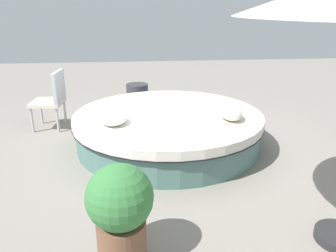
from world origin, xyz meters
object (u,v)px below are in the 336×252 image
Objects in this scene: throw_pillow_0 at (113,118)px; planter at (120,209)px; round_bed at (168,129)px; throw_pillow_1 at (230,112)px; patio_chair at (53,96)px; side_table at (137,93)px.

planter is (1.98, 0.14, -0.11)m from throw_pillow_0.
throw_pillow_1 is at bearing 68.22° from round_bed.
throw_pillow_1 reaches higher than throw_pillow_0.
patio_chair is (-0.95, -1.85, 0.30)m from round_bed.
round_bed reaches higher than side_table.
round_bed is 0.96m from throw_pillow_1.
patio_chair reaches higher than side_table.
patio_chair is at bearing -141.36° from throw_pillow_0.
planter reaches higher than throw_pillow_0.
round_bed is at bearing 116.86° from throw_pillow_0.
throw_pillow_0 is at bearing -136.10° from patio_chair.
throw_pillow_0 is 0.53× the size of planter.
patio_chair reaches higher than round_bed.
throw_pillow_1 reaches higher than round_bed.
planter is (2.04, -1.46, -0.13)m from throw_pillow_1.
patio_chair is (-1.29, -2.68, -0.04)m from throw_pillow_1.
round_bed is at bearing -111.78° from throw_pillow_1.
throw_pillow_1 is 0.55× the size of patio_chair.
planter is (2.37, -0.63, 0.21)m from round_bed.
side_table is (-2.41, -0.42, -0.06)m from round_bed.
round_bed is 2.10m from patio_chair.
patio_chair is at bearing -159.85° from planter.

